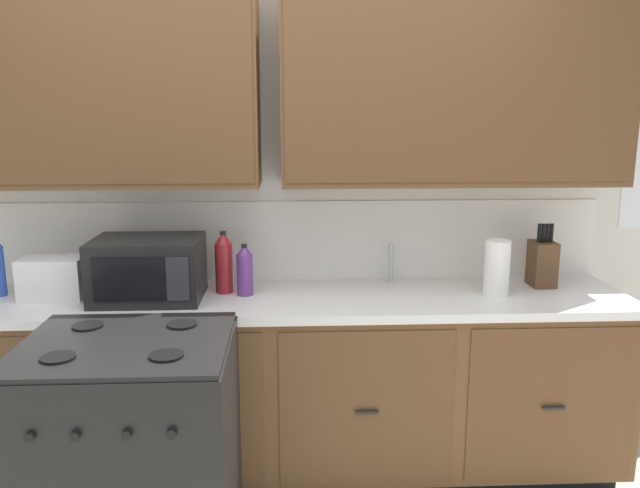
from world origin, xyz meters
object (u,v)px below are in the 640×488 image
(toaster, at_px, (54,278))
(knife_block, at_px, (542,263))
(microwave, at_px, (148,269))
(bottle_red, at_px, (224,263))
(bottle_violet, at_px, (245,270))
(paper_towel_roll, at_px, (497,268))
(stove_range, at_px, (132,459))

(toaster, xyz_separation_m, knife_block, (2.31, 0.10, 0.02))
(knife_block, bearing_deg, toaster, -177.61)
(microwave, bearing_deg, bottle_red, 15.65)
(toaster, xyz_separation_m, bottle_red, (0.77, 0.06, 0.05))
(bottle_violet, distance_m, bottle_red, 0.11)
(knife_block, bearing_deg, paper_towel_roll, -150.72)
(knife_block, xyz_separation_m, bottle_violet, (-1.44, -0.09, 0.00))
(stove_range, height_order, paper_towel_roll, paper_towel_roll)
(stove_range, distance_m, knife_block, 2.05)
(knife_block, distance_m, paper_towel_roll, 0.32)
(stove_range, distance_m, microwave, 0.85)
(paper_towel_roll, distance_m, bottle_red, 1.27)
(paper_towel_roll, bearing_deg, bottle_red, 174.80)
(microwave, height_order, bottle_red, bottle_red)
(knife_block, xyz_separation_m, paper_towel_roll, (-0.28, -0.15, 0.01))
(stove_range, relative_size, toaster, 3.39)
(paper_towel_roll, height_order, bottle_red, bottle_red)
(stove_range, height_order, knife_block, knife_block)
(stove_range, distance_m, toaster, 0.97)
(toaster, xyz_separation_m, paper_towel_roll, (2.03, -0.06, 0.03))
(toaster, height_order, bottle_violet, bottle_violet)
(bottle_red, bearing_deg, paper_towel_roll, -5.20)
(paper_towel_roll, distance_m, bottle_violet, 1.16)
(microwave, relative_size, knife_block, 1.55)
(toaster, relative_size, paper_towel_roll, 1.08)
(bottle_violet, height_order, bottle_red, bottle_red)
(microwave, xyz_separation_m, bottle_violet, (0.43, 0.04, -0.02))
(knife_block, height_order, bottle_red, knife_block)
(bottle_violet, bearing_deg, paper_towel_roll, -3.25)
(toaster, bearing_deg, bottle_red, 4.19)
(stove_range, relative_size, knife_block, 3.06)
(toaster, height_order, bottle_red, bottle_red)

